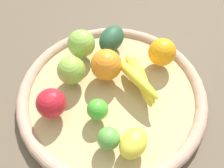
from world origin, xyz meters
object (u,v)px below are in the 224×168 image
object	(u,v)px
apple_1	(81,44)
apple_0	(71,70)
lime_1	(98,109)
lemon_0	(133,143)
banana_bunch	(139,78)
lime_0	(108,138)
orange_1	(106,65)
avocado	(112,39)
apple_2	(51,103)
orange_0	(162,52)

from	to	relation	value
apple_1	apple_0	bearing A→B (deg)	172.04
lime_1	lemon_0	bearing A→B (deg)	-133.56
banana_bunch	apple_1	world-z (taller)	apple_1
lemon_0	apple_0	size ratio (longest dim) A/B	1.00
lime_0	orange_1	bearing A→B (deg)	4.89
avocado	banana_bunch	world-z (taller)	avocado
banana_bunch	lime_0	distance (m)	0.17
avocado	lemon_0	size ratio (longest dim) A/B	1.27
lemon_0	lime_0	world-z (taller)	lemon_0
lemon_0	apple_2	distance (m)	0.20
lemon_0	lime_0	size ratio (longest dim) A/B	1.46
apple_2	lime_0	bearing A→B (deg)	-118.90
apple_2	orange_1	distance (m)	0.16
lime_1	lime_0	xyz separation A→B (m)	(-0.07, -0.03, -0.00)
banana_bunch	apple_0	xyz separation A→B (m)	(0.01, 0.16, 0.01)
orange_0	lime_0	size ratio (longest dim) A/B	1.49
lime_0	banana_bunch	bearing A→B (deg)	-22.40
avocado	lime_1	bearing A→B (deg)	174.91
avocado	apple_0	distance (m)	0.15
apple_1	lime_0	size ratio (longest dim) A/B	1.53
lime_1	orange_1	world-z (taller)	orange_1
apple_2	orange_1	xyz separation A→B (m)	(0.11, -0.11, 0.01)
lime_1	orange_1	distance (m)	0.12
orange_0	apple_1	world-z (taller)	apple_1
avocado	banana_bunch	bearing A→B (deg)	-150.55
orange_0	orange_1	bearing A→B (deg)	110.68
orange_1	banana_bunch	bearing A→B (deg)	-108.48
banana_bunch	lemon_0	size ratio (longest dim) A/B	2.27
banana_bunch	apple_2	bearing A→B (deg)	113.74
avocado	apple_1	distance (m)	0.08
orange_1	lemon_0	bearing A→B (deg)	-160.80
apple_1	apple_2	bearing A→B (deg)	166.84
avocado	orange_1	world-z (taller)	orange_1
apple_2	lime_1	bearing A→B (deg)	-92.91
orange_0	lime_0	bearing A→B (deg)	152.31
lime_1	lime_0	distance (m)	0.07
apple_0	banana_bunch	bearing A→B (deg)	-92.82
apple_2	lime_1	distance (m)	0.10
banana_bunch	apple_1	xyz separation A→B (m)	(0.10, 0.15, 0.01)
avocado	apple_1	xyz separation A→B (m)	(-0.03, 0.08, 0.01)
banana_bunch	lime_0	world-z (taller)	banana_bunch
avocado	lime_0	xyz separation A→B (m)	(-0.29, -0.01, -0.01)
avocado	lemon_0	world-z (taller)	avocado
lime_1	apple_0	bearing A→B (deg)	36.00
lime_1	orange_0	bearing A→B (deg)	-41.68
lime_0	lime_1	bearing A→B (deg)	22.49
banana_bunch	apple_0	bearing A→B (deg)	87.18
lemon_0	apple_1	bearing A→B (deg)	27.53
lime_1	orange_1	xyz separation A→B (m)	(0.12, -0.01, 0.01)
apple_1	lime_0	bearing A→B (deg)	-161.31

